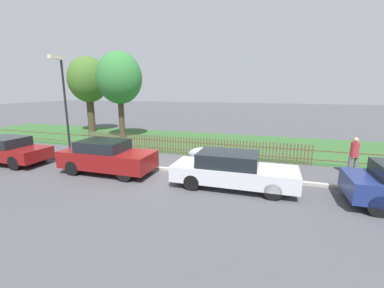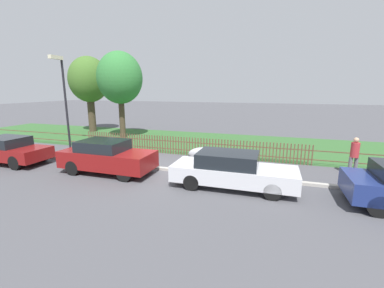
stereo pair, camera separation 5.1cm
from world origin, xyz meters
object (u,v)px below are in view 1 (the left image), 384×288
(parked_car_navy_estate, at_px, (107,156))
(covered_motorcycle, at_px, (208,155))
(tree_nearest_kerb, at_px, (88,80))
(street_lamp, at_px, (63,95))
(parked_car_black_saloon, at_px, (9,150))
(parked_car_red_compact, at_px, (232,170))
(pedestrian_by_lamp, at_px, (354,154))
(tree_behind_motorcycle, at_px, (119,78))

(parked_car_navy_estate, height_order, covered_motorcycle, parked_car_navy_estate)
(tree_nearest_kerb, height_order, street_lamp, tree_nearest_kerb)
(parked_car_black_saloon, xyz_separation_m, parked_car_navy_estate, (5.57, 0.24, 0.06))
(covered_motorcycle, bearing_deg, parked_car_red_compact, -56.93)
(covered_motorcycle, height_order, street_lamp, street_lamp)
(pedestrian_by_lamp, relative_size, street_lamp, 0.31)
(covered_motorcycle, distance_m, pedestrian_by_lamp, 6.25)
(covered_motorcycle, bearing_deg, tree_nearest_kerb, 147.91)
(parked_car_black_saloon, relative_size, covered_motorcycle, 2.00)
(covered_motorcycle, relative_size, pedestrian_by_lamp, 1.20)
(tree_nearest_kerb, relative_size, pedestrian_by_lamp, 3.83)
(tree_behind_motorcycle, bearing_deg, parked_car_black_saloon, -101.01)
(parked_car_navy_estate, xyz_separation_m, street_lamp, (-3.59, 1.57, 2.60))
(pedestrian_by_lamp, bearing_deg, covered_motorcycle, -6.27)
(tree_nearest_kerb, relative_size, tree_behind_motorcycle, 1.00)
(parked_car_black_saloon, relative_size, parked_car_red_compact, 0.87)
(parked_car_red_compact, bearing_deg, parked_car_black_saloon, -179.26)
(parked_car_red_compact, distance_m, covered_motorcycle, 2.57)
(covered_motorcycle, bearing_deg, parked_car_black_saloon, -168.14)
(street_lamp, bearing_deg, pedestrian_by_lamp, 5.95)
(parked_car_navy_estate, distance_m, tree_nearest_kerb, 12.96)
(parked_car_navy_estate, height_order, street_lamp, street_lamp)
(parked_car_navy_estate, xyz_separation_m, tree_nearest_kerb, (-8.29, 9.29, 3.60))
(covered_motorcycle, distance_m, tree_behind_motorcycle, 10.43)
(tree_nearest_kerb, height_order, pedestrian_by_lamp, tree_nearest_kerb)
(parked_car_navy_estate, relative_size, tree_behind_motorcycle, 0.65)
(tree_nearest_kerb, xyz_separation_m, tree_behind_motorcycle, (4.23, -1.81, 0.05))
(tree_nearest_kerb, distance_m, street_lamp, 9.09)
(tree_behind_motorcycle, relative_size, street_lamp, 1.20)
(pedestrian_by_lamp, bearing_deg, parked_car_navy_estate, 1.79)
(parked_car_red_compact, xyz_separation_m, pedestrian_by_lamp, (4.70, 3.02, 0.25))
(tree_behind_motorcycle, bearing_deg, parked_car_navy_estate, -61.48)
(parked_car_navy_estate, bearing_deg, tree_behind_motorcycle, 118.29)
(parked_car_navy_estate, relative_size, parked_car_red_compact, 0.90)
(parked_car_black_saloon, distance_m, parked_car_navy_estate, 5.57)
(parked_car_red_compact, xyz_separation_m, tree_nearest_kerb, (-13.80, 9.30, 3.67))
(parked_car_black_saloon, distance_m, street_lamp, 3.77)
(parked_car_black_saloon, distance_m, covered_motorcycle, 9.88)
(parked_car_black_saloon, xyz_separation_m, pedestrian_by_lamp, (15.77, 3.25, 0.25))
(parked_car_navy_estate, relative_size, pedestrian_by_lamp, 2.49)
(tree_behind_motorcycle, xyz_separation_m, pedestrian_by_lamp, (14.27, -4.47, -3.46))
(tree_behind_motorcycle, bearing_deg, tree_nearest_kerb, 156.83)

